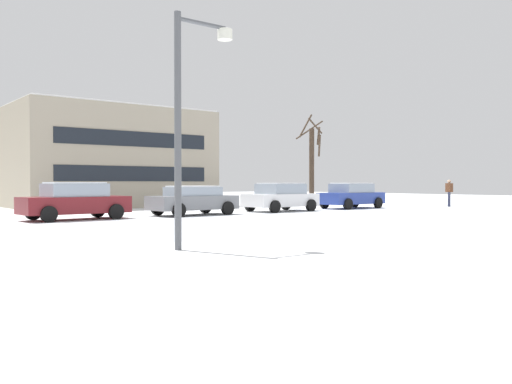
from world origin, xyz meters
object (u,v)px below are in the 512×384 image
Objects in this scene: parked_car_white at (281,197)px; pedestrian_crossing at (449,191)px; parked_car_maroon at (75,201)px; parked_car_gray at (193,200)px; parked_car_blue at (352,195)px; street_lamp at (188,106)px.

pedestrian_crossing reaches higher than parked_car_white.
parked_car_maroon is 1.02× the size of parked_car_gray.
parked_car_maroon is at bearing 178.72° from parked_car_white.
parked_car_maroon is 1.05× the size of parked_car_white.
parked_car_blue is (5.51, -0.09, 0.00)m from parked_car_white.
parked_car_blue is at bearing 160.67° from pedestrian_crossing.
parked_car_maroon is 2.54× the size of pedestrian_crossing.
parked_car_gray is 0.98× the size of parked_car_blue.
pedestrian_crossing is (23.15, -2.65, 0.22)m from parked_car_maroon.
parked_car_maroon is at bearing 173.46° from pedestrian_crossing.
parked_car_maroon reaches higher than parked_car_gray.
street_lamp is 1.23× the size of parked_car_blue.
parked_car_gray is 11.02m from parked_car_blue.
parked_car_white is (12.46, 11.23, -2.53)m from street_lamp.
parked_car_white is 12.37m from pedestrian_crossing.
parked_car_white is 0.95× the size of parked_car_blue.
pedestrian_crossing reaches higher than parked_car_gray.
parked_car_blue is 2.55× the size of pedestrian_crossing.
parked_car_gray is 2.49× the size of pedestrian_crossing.
parked_car_maroon is 11.02m from parked_car_white.
street_lamp reaches higher than parked_car_white.
parked_car_gray is at bearing 179.84° from parked_car_blue.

